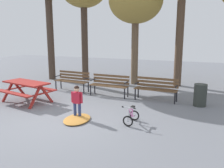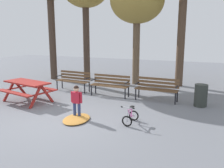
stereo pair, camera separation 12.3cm
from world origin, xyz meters
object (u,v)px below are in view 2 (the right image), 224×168
park_bench_far_left (74,79)px  child_standing (77,99)px  picnic_table (27,86)px  kids_bicycle (131,116)px  park_bench_left (110,83)px  park_bench_right (157,87)px  trash_bin (201,95)px

park_bench_far_left → child_standing: bearing=-55.8°
picnic_table → kids_bicycle: size_ratio=3.55×
park_bench_left → park_bench_right: (1.90, 0.05, 0.00)m
park_bench_left → kids_bicycle: park_bench_left is taller
park_bench_right → child_standing: size_ratio=1.64×
park_bench_far_left → park_bench_left: 1.91m
park_bench_left → park_bench_right: same height
kids_bicycle → trash_bin: bearing=56.7°
picnic_table → park_bench_right: size_ratio=1.25×
picnic_table → park_bench_far_left: (0.54, 2.29, -0.08)m
park_bench_right → trash_bin: size_ratio=2.08×
picnic_table → trash_bin: (5.91, 1.98, -0.20)m
park_bench_far_left → park_bench_left: (1.90, -0.22, 0.00)m
park_bench_left → trash_bin: size_ratio=2.07×
picnic_table → park_bench_right: bearing=26.2°
park_bench_left → child_standing: size_ratio=1.63×
park_bench_far_left → trash_bin: size_ratio=2.09×
park_bench_far_left → park_bench_left: size_ratio=1.01×
child_standing → kids_bicycle: (1.64, 0.19, -0.37)m
park_bench_far_left → park_bench_right: size_ratio=1.01×
kids_bicycle → park_bench_far_left: bearing=142.4°
kids_bicycle → trash_bin: (1.67, 2.54, 0.19)m
trash_bin → park_bench_left: bearing=178.5°
park_bench_left → trash_bin: park_bench_left is taller
picnic_table → park_bench_left: park_bench_left is taller
kids_bicycle → park_bench_left: bearing=124.5°
picnic_table → park_bench_left: bearing=40.5°
picnic_table → park_bench_far_left: park_bench_far_left is taller
picnic_table → child_standing: size_ratio=2.05×
child_standing → park_bench_far_left: bearing=124.2°
park_bench_far_left → kids_bicycle: bearing=-37.6°
kids_bicycle → trash_bin: trash_bin is taller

